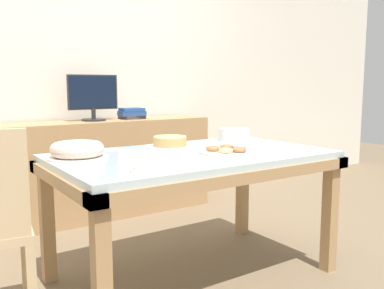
# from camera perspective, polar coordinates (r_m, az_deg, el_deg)

# --- Properties ---
(ground_plane) EXTENTS (12.00, 12.00, 0.00)m
(ground_plane) POSITION_cam_1_polar(r_m,az_deg,el_deg) (2.64, 0.08, -16.99)
(ground_plane) COLOR #7A664C
(wall_back) EXTENTS (8.00, 0.10, 2.60)m
(wall_back) POSITION_cam_1_polar(r_m,az_deg,el_deg) (3.93, -14.29, 10.47)
(wall_back) COLOR silver
(wall_back) RESTS_ON ground
(dining_table) EXTENTS (1.57, 0.92, 0.73)m
(dining_table) POSITION_cam_1_polar(r_m,az_deg,el_deg) (2.44, 0.08, -3.17)
(dining_table) COLOR silver
(dining_table) RESTS_ON ground
(sideboard) EXTENTS (1.95, 0.44, 0.82)m
(sideboard) POSITION_cam_1_polar(r_m,az_deg,el_deg) (3.71, -12.24, -3.14)
(sideboard) COLOR tan
(sideboard) RESTS_ON ground
(computer_monitor) EXTENTS (0.42, 0.20, 0.38)m
(computer_monitor) POSITION_cam_1_polar(r_m,az_deg,el_deg) (3.63, -13.05, 6.09)
(computer_monitor) COLOR #262628
(computer_monitor) RESTS_ON sideboard
(book_stack) EXTENTS (0.23, 0.18, 0.09)m
(book_stack) POSITION_cam_1_polar(r_m,az_deg,el_deg) (3.78, -8.02, 4.13)
(book_stack) COLOR #3F3838
(book_stack) RESTS_ON sideboard
(cake_chocolate_round) EXTENTS (0.28, 0.28, 0.07)m
(cake_chocolate_round) POSITION_cam_1_polar(r_m,az_deg,el_deg) (2.60, -2.95, 0.24)
(cake_chocolate_round) COLOR white
(cake_chocolate_round) RESTS_ON dining_table
(cake_golden_bundt) EXTENTS (0.31, 0.31, 0.09)m
(cake_golden_bundt) POSITION_cam_1_polar(r_m,az_deg,el_deg) (2.30, -15.06, -0.79)
(cake_golden_bundt) COLOR white
(cake_golden_bundt) RESTS_ON dining_table
(pastry_platter) EXTENTS (0.34, 0.34, 0.04)m
(pastry_platter) POSITION_cam_1_polar(r_m,az_deg,el_deg) (2.41, 4.96, -0.85)
(pastry_platter) COLOR white
(pastry_platter) RESTS_ON dining_table
(plate_stack) EXTENTS (0.21, 0.21, 0.08)m
(plate_stack) POSITION_cam_1_polar(r_m,az_deg,el_deg) (2.97, 5.67, 1.34)
(plate_stack) COLOR white
(plate_stack) RESTS_ON dining_table
(tealight_near_cakes) EXTENTS (0.04, 0.04, 0.04)m
(tealight_near_cakes) POSITION_cam_1_polar(r_m,az_deg,el_deg) (1.88, -7.74, -3.52)
(tealight_near_cakes) COLOR silver
(tealight_near_cakes) RESTS_ON dining_table
(tealight_near_front) EXTENTS (0.04, 0.04, 0.04)m
(tealight_near_front) POSITION_cam_1_polar(r_m,az_deg,el_deg) (2.53, 15.58, -0.76)
(tealight_near_front) COLOR silver
(tealight_near_front) RESTS_ON dining_table
(tealight_left_edge) EXTENTS (0.04, 0.04, 0.04)m
(tealight_left_edge) POSITION_cam_1_polar(r_m,az_deg,el_deg) (2.82, 9.59, 0.29)
(tealight_left_edge) COLOR silver
(tealight_left_edge) RESTS_ON dining_table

